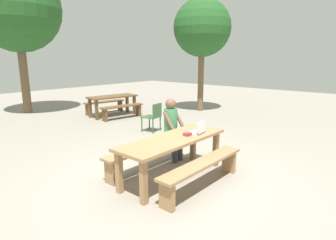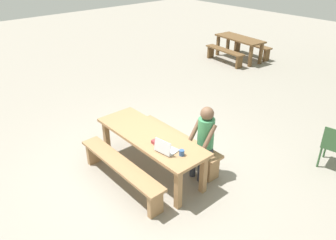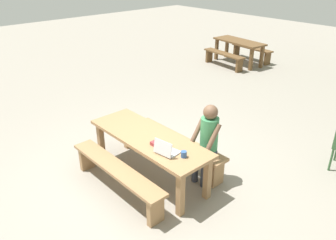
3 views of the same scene
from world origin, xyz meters
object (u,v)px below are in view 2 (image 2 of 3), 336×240
Objects in this scene: picnic_table_mid at (239,42)px; person_seated at (204,138)px; laptop at (166,148)px; picnic_table_front at (150,140)px; small_pouch at (156,142)px; plastic_chair at (336,146)px; coffee_mug at (182,153)px.

person_seated is at bearing -50.63° from picnic_table_mid.
laptop is 0.72m from person_seated.
person_seated is (0.67, 0.58, 0.12)m from picnic_table_front.
plastic_chair reaches higher than small_pouch.
plastic_chair is at bearing 49.92° from picnic_table_front.
small_pouch is 0.51m from coffee_mug.
picnic_table_front is 0.58m from laptop.
person_seated is at bearing -108.57° from laptop.
laptop is at bearing 49.46° from plastic_chair.
plastic_chair is (1.37, 1.85, -0.29)m from person_seated.
coffee_mug reaches higher than picnic_table_front.
picnic_table_mid is at bearing 115.32° from picnic_table_front.
picnic_table_mid is at bearing -69.82° from laptop.
picnic_table_front is 0.89m from person_seated.
laptop reaches higher than coffee_mug.
small_pouch is 3.09m from plastic_chair.
coffee_mug is 0.05× the size of picnic_table_mid.
small_pouch is at bearing -16.01° from laptop.
person_seated reaches higher than laptop.
coffee_mug is 0.61m from person_seated.
picnic_table_mid is (-4.96, 3.76, 0.17)m from plastic_chair.
person_seated is at bearing 40.80° from picnic_table_front.
coffee_mug is (0.77, -0.02, 0.15)m from picnic_table_front.
picnic_table_mid is at bearing 120.81° from coffee_mug.
person_seated reaches higher than small_pouch.
plastic_chair is 0.45× the size of picnic_table_mid.
picnic_table_front is 2.62× the size of plastic_chair.
laptop is 2.72× the size of small_pouch.
picnic_table_mid reaches higher than picnic_table_front.
laptop is 2.98m from plastic_chair.
laptop is 0.26× the size of person_seated.
laptop reaches higher than small_pouch.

